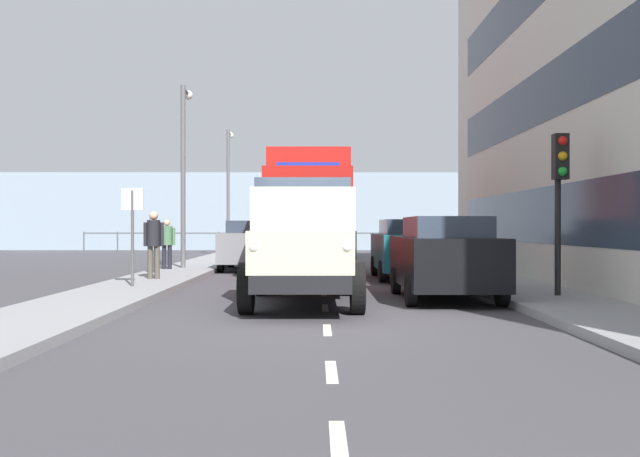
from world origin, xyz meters
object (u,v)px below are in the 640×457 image
object	(u,v)px
pedestrian_couple_b	(167,240)
street_sign	(132,219)
pedestrian_couple_a	(153,239)
traffic_light_near	(560,178)
car_teal_kerbside_1	(408,248)
lamp_post_far	(229,180)
car_black_kerbside_near	(445,257)
truck_vintage_cream	(303,244)
lorry_cargo_red	(309,209)
pedestrian_in_dark_coat	(154,239)
lamp_post_promenade	(184,159)
car_grey_oppositeside_0	(250,244)

from	to	relation	value
pedestrian_couple_b	street_sign	size ratio (longest dim) A/B	0.71
pedestrian_couple_a	traffic_light_near	xyz separation A→B (m)	(-9.69, 6.87, 1.32)
car_teal_kerbside_1	lamp_post_far	bearing A→B (deg)	-63.56
car_black_kerbside_near	street_sign	world-z (taller)	street_sign
truck_vintage_cream	lorry_cargo_red	distance (m)	8.74
truck_vintage_cream	car_teal_kerbside_1	size ratio (longest dim) A/B	1.31
car_teal_kerbside_1	traffic_light_near	xyz separation A→B (m)	(-2.16, 6.29, 1.58)
lorry_cargo_red	car_teal_kerbside_1	world-z (taller)	lorry_cargo_red
pedestrian_in_dark_coat	traffic_light_near	bearing A→B (deg)	154.18
traffic_light_near	lorry_cargo_red	bearing A→B (deg)	-58.90
traffic_light_near	street_sign	bearing A→B (deg)	-13.54
pedestrian_couple_a	car_black_kerbside_near	bearing A→B (deg)	140.47
pedestrian_couple_b	lamp_post_promenade	xyz separation A→B (m)	(-0.40, -0.79, 2.71)
car_black_kerbside_near	pedestrian_in_dark_coat	bearing A→B (deg)	-28.38
truck_vintage_cream	lamp_post_promenade	bearing A→B (deg)	-66.52
truck_vintage_cream	car_teal_kerbside_1	xyz separation A→B (m)	(-2.91, -6.62, -0.28)
car_teal_kerbside_1	street_sign	size ratio (longest dim) A/B	1.91
traffic_light_near	lamp_post_promenade	distance (m)	13.18
lorry_cargo_red	lamp_post_promenade	distance (m)	4.63
car_black_kerbside_near	car_grey_oppositeside_0	distance (m)	11.05
car_grey_oppositeside_0	pedestrian_couple_a	distance (m)	4.45
pedestrian_couple_a	lamp_post_far	bearing A→B (deg)	-92.03
car_grey_oppositeside_0	pedestrian_couple_b	bearing A→B (deg)	38.60
pedestrian_couple_a	lamp_post_promenade	bearing A→B (deg)	-100.43
truck_vintage_cream	pedestrian_couple_b	xyz separation A→B (m)	(4.58, -8.84, -0.10)
truck_vintage_cream	pedestrian_in_dark_coat	xyz separation A→B (m)	(4.02, -4.72, 0.02)
car_teal_kerbside_1	pedestrian_couple_a	size ratio (longest dim) A/B	2.53
pedestrian_couple_a	car_grey_oppositeside_0	bearing A→B (deg)	-125.01
lamp_post_promenade	lamp_post_far	distance (m)	11.18
lorry_cargo_red	car_black_kerbside_near	world-z (taller)	lorry_cargo_red
pedestrian_couple_b	truck_vintage_cream	bearing A→B (deg)	117.40
truck_vintage_cream	pedestrian_couple_a	size ratio (longest dim) A/B	3.32
pedestrian_in_dark_coat	traffic_light_near	world-z (taller)	traffic_light_near
pedestrian_couple_b	lamp_post_far	bearing A→B (deg)	-92.07
pedestrian_couple_b	lamp_post_promenade	world-z (taller)	lamp_post_promenade
car_teal_kerbside_1	traffic_light_near	world-z (taller)	traffic_light_near
car_grey_oppositeside_0	street_sign	distance (m)	8.58
pedestrian_couple_a	traffic_light_near	distance (m)	11.96
car_black_kerbside_near	pedestrian_in_dark_coat	world-z (taller)	pedestrian_in_dark_coat
lorry_cargo_red	truck_vintage_cream	bearing A→B (deg)	89.91
truck_vintage_cream	street_sign	bearing A→B (deg)	-32.19
pedestrian_in_dark_coat	lamp_post_far	xyz separation A→B (m)	(0.13, -16.09, 2.65)
lamp_post_promenade	lamp_post_far	xyz separation A→B (m)	(-0.03, -11.18, 0.06)
pedestrian_in_dark_coat	lamp_post_promenade	size ratio (longest dim) A/B	0.29
lorry_cargo_red	pedestrian_in_dark_coat	distance (m)	5.73
lorry_cargo_red	traffic_light_near	distance (m)	9.78
car_teal_kerbside_1	pedestrian_couple_a	world-z (taller)	pedestrian_couple_a
car_grey_oppositeside_0	pedestrian_couple_a	bearing A→B (deg)	54.99
lorry_cargo_red	pedestrian_in_dark_coat	bearing A→B (deg)	44.61
traffic_light_near	lamp_post_promenade	size ratio (longest dim) A/B	0.53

